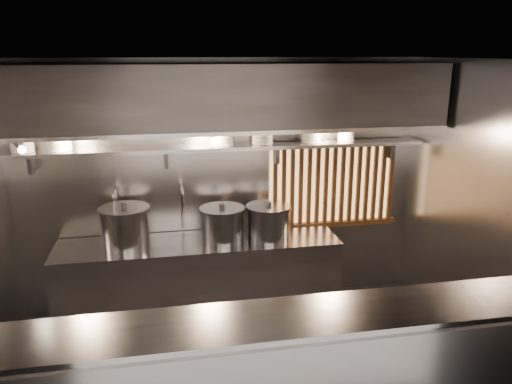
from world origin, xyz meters
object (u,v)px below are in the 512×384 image
object	(u,v)px
stock_pot_mid	(222,224)
stock_pot_right	(268,222)
pendant_bulb	(215,142)
heat_lamp	(18,143)
stock_pot_left	(125,227)

from	to	relation	value
stock_pot_mid	stock_pot_right	xyz separation A→B (m)	(0.50, -0.03, 0.00)
pendant_bulb	stock_pot_mid	size ratio (longest dim) A/B	0.37
pendant_bulb	stock_pot_mid	distance (m)	0.88
heat_lamp	stock_pot_right	distance (m)	2.56
pendant_bulb	stock_pot_left	bearing A→B (deg)	-177.18
stock_pot_left	stock_pot_right	distance (m)	1.51
pendant_bulb	heat_lamp	bearing A→B (deg)	-169.00
heat_lamp	stock_pot_left	distance (m)	1.31
stock_pot_mid	stock_pot_right	world-z (taller)	stock_pot_right
stock_pot_right	stock_pot_mid	bearing A→B (deg)	176.71
stock_pot_left	stock_pot_mid	bearing A→B (deg)	-2.22
stock_pot_right	stock_pot_left	bearing A→B (deg)	177.43
stock_pot_left	stock_pot_right	bearing A→B (deg)	-2.57
pendant_bulb	stock_pot_mid	xyz separation A→B (m)	(0.05, -0.09, -0.87)
stock_pot_left	heat_lamp	bearing A→B (deg)	-160.29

